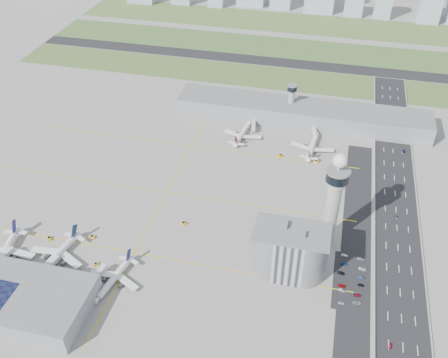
% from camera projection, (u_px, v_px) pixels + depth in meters
% --- Properties ---
extents(ground, '(1000.00, 1000.00, 0.00)m').
position_uv_depth(ground, '(211.00, 230.00, 316.74)').
color(ground, gray).
extents(grass_strip_0, '(480.00, 50.00, 0.08)m').
position_uv_depth(grass_strip_0, '(249.00, 75.00, 494.22)').
color(grass_strip_0, '#536A32').
rests_on(grass_strip_0, ground).
extents(grass_strip_1, '(480.00, 60.00, 0.08)m').
position_uv_depth(grass_strip_1, '(263.00, 46.00, 552.14)').
color(grass_strip_1, '#41602D').
rests_on(grass_strip_1, ground).
extents(grass_strip_2, '(480.00, 70.00, 0.08)m').
position_uv_depth(grass_strip_2, '(274.00, 21.00, 613.92)').
color(grass_strip_2, '#4D6630').
rests_on(grass_strip_2, ground).
extents(runway, '(480.00, 22.00, 0.10)m').
position_uv_depth(runway, '(256.00, 60.00, 522.78)').
color(runway, black).
rests_on(runway, ground).
extents(highway, '(28.00, 500.00, 0.10)m').
position_uv_depth(highway, '(399.00, 261.00, 295.29)').
color(highway, black).
rests_on(highway, ground).
extents(barrier_left, '(0.60, 500.00, 1.20)m').
position_uv_depth(barrier_left, '(375.00, 257.00, 297.56)').
color(barrier_left, '#9E9E99').
rests_on(barrier_left, ground).
extents(barrier_right, '(0.60, 500.00, 1.20)m').
position_uv_depth(barrier_right, '(424.00, 265.00, 292.34)').
color(barrier_right, '#9E9E99').
rests_on(barrier_right, ground).
extents(landside_road, '(18.00, 260.00, 0.08)m').
position_uv_depth(landside_road, '(355.00, 266.00, 292.23)').
color(landside_road, black).
rests_on(landside_road, ground).
extents(parking_lot, '(20.00, 44.00, 0.10)m').
position_uv_depth(parking_lot, '(351.00, 281.00, 283.33)').
color(parking_lot, black).
rests_on(parking_lot, ground).
extents(taxiway_line_h_0, '(260.00, 0.60, 0.01)m').
position_uv_depth(taxiway_line_h_0, '(134.00, 253.00, 301.02)').
color(taxiway_line_h_0, yellow).
rests_on(taxiway_line_h_0, ground).
extents(taxiway_line_h_1, '(260.00, 0.60, 0.01)m').
position_uv_depth(taxiway_line_h_1, '(167.00, 192.00, 347.36)').
color(taxiway_line_h_1, yellow).
rests_on(taxiway_line_h_1, ground).
extents(taxiway_line_h_2, '(260.00, 0.60, 0.01)m').
position_uv_depth(taxiway_line_h_2, '(191.00, 146.00, 393.70)').
color(taxiway_line_h_2, yellow).
rests_on(taxiway_line_h_2, ground).
extents(taxiway_line_v, '(0.60, 260.00, 0.01)m').
position_uv_depth(taxiway_line_v, '(167.00, 192.00, 347.36)').
color(taxiway_line_v, yellow).
rests_on(taxiway_line_v, ground).
extents(control_tower, '(14.00, 14.00, 64.50)m').
position_uv_depth(control_tower, '(334.00, 197.00, 288.23)').
color(control_tower, '#ADAAA5').
rests_on(control_tower, ground).
extents(secondary_tower, '(8.60, 8.60, 31.90)m').
position_uv_depth(secondary_tower, '(291.00, 99.00, 415.58)').
color(secondary_tower, '#ADAAA5').
rests_on(secondary_tower, ground).
extents(admin_building, '(42.00, 24.00, 33.50)m').
position_uv_depth(admin_building, '(290.00, 251.00, 280.77)').
color(admin_building, '#B2B2B7').
rests_on(admin_building, ground).
extents(terminal_pier, '(210.00, 32.00, 15.80)m').
position_uv_depth(terminal_pier, '(302.00, 113.00, 418.79)').
color(terminal_pier, gray).
rests_on(terminal_pier, ground).
extents(near_terminal, '(84.00, 42.00, 13.00)m').
position_uv_depth(near_terminal, '(12.00, 298.00, 265.90)').
color(near_terminal, gray).
rests_on(near_terminal, ground).
extents(airplane_near_a, '(44.53, 49.71, 12.19)m').
position_uv_depth(airplane_near_a, '(3.00, 251.00, 293.83)').
color(airplane_near_a, white).
rests_on(airplane_near_a, ground).
extents(airplane_near_b, '(43.53, 48.59, 11.91)m').
position_uv_depth(airplane_near_b, '(55.00, 253.00, 292.50)').
color(airplane_near_b, white).
rests_on(airplane_near_b, ground).
extents(airplane_near_c, '(38.00, 42.50, 10.46)m').
position_uv_depth(airplane_near_c, '(113.00, 276.00, 279.23)').
color(airplane_near_c, white).
rests_on(airplane_near_c, ground).
extents(airplane_far_a, '(35.89, 40.87, 10.52)m').
position_uv_depth(airplane_far_a, '(243.00, 131.00, 401.27)').
color(airplane_far_a, white).
rests_on(airplane_far_a, ground).
extents(airplane_far_b, '(37.22, 42.76, 11.26)m').
position_uv_depth(airplane_far_b, '(313.00, 143.00, 386.13)').
color(airplane_far_b, white).
rests_on(airplane_far_b, ground).
extents(jet_bridge_near_1, '(5.39, 14.31, 5.70)m').
position_uv_depth(jet_bridge_near_1, '(43.00, 275.00, 283.37)').
color(jet_bridge_near_1, silver).
rests_on(jet_bridge_near_1, ground).
extents(jet_bridge_near_2, '(5.39, 14.31, 5.70)m').
position_uv_depth(jet_bridge_near_2, '(91.00, 284.00, 277.78)').
color(jet_bridge_near_2, silver).
rests_on(jet_bridge_near_2, ground).
extents(jet_bridge_far_0, '(5.39, 14.31, 5.70)m').
position_uv_depth(jet_bridge_far_0, '(254.00, 122.00, 416.59)').
color(jet_bridge_far_0, silver).
rests_on(jet_bridge_far_0, ground).
extents(jet_bridge_far_1, '(5.39, 14.31, 5.70)m').
position_uv_depth(jet_bridge_far_1, '(314.00, 130.00, 407.27)').
color(jet_bridge_far_1, silver).
rests_on(jet_bridge_far_1, ground).
extents(tug_0, '(3.67, 4.03, 1.93)m').
position_uv_depth(tug_0, '(49.00, 238.00, 309.61)').
color(tug_0, gold).
rests_on(tug_0, ground).
extents(tug_1, '(3.41, 3.32, 1.64)m').
position_uv_depth(tug_1, '(96.00, 264.00, 292.57)').
color(tug_1, gold).
rests_on(tug_1, ground).
extents(tug_2, '(3.58, 2.52, 2.04)m').
position_uv_depth(tug_2, '(92.00, 237.00, 310.55)').
color(tug_2, yellow).
rests_on(tug_2, ground).
extents(tug_3, '(4.15, 3.93, 1.99)m').
position_uv_depth(tug_3, '(183.00, 223.00, 320.43)').
color(tug_3, yellow).
rests_on(tug_3, ground).
extents(tug_4, '(4.01, 3.93, 1.94)m').
position_uv_depth(tug_4, '(280.00, 156.00, 381.31)').
color(tug_4, '#E8A503').
rests_on(tug_4, ground).
extents(tug_5, '(4.10, 3.43, 2.04)m').
position_uv_depth(tug_5, '(316.00, 161.00, 375.03)').
color(tug_5, gold).
rests_on(tug_5, ground).
extents(car_lot_0, '(3.51, 1.42, 1.20)m').
position_uv_depth(car_lot_0, '(341.00, 303.00, 270.25)').
color(car_lot_0, silver).
rests_on(car_lot_0, ground).
extents(car_lot_1, '(4.12, 1.96, 1.31)m').
position_uv_depth(car_lot_1, '(342.00, 290.00, 277.26)').
color(car_lot_1, '#9799A1').
rests_on(car_lot_1, ground).
extents(car_lot_2, '(4.23, 2.13, 1.15)m').
position_uv_depth(car_lot_2, '(342.00, 286.00, 279.90)').
color(car_lot_2, '#AF080A').
rests_on(car_lot_2, ground).
extents(car_lot_3, '(4.60, 2.42, 1.27)m').
position_uv_depth(car_lot_3, '(341.00, 273.00, 287.44)').
color(car_lot_3, black).
rests_on(car_lot_3, ground).
extents(car_lot_4, '(3.99, 2.12, 1.29)m').
position_uv_depth(car_lot_4, '(344.00, 264.00, 293.05)').
color(car_lot_4, navy).
rests_on(car_lot_4, ground).
extents(car_lot_5, '(3.83, 1.50, 1.24)m').
position_uv_depth(car_lot_5, '(344.00, 255.00, 298.45)').
color(car_lot_5, silver).
rests_on(car_lot_5, ground).
extents(car_lot_6, '(5.05, 2.97, 1.32)m').
position_uv_depth(car_lot_6, '(357.00, 303.00, 270.22)').
color(car_lot_6, '#9798A4').
rests_on(car_lot_6, ground).
extents(car_lot_7, '(4.34, 2.21, 1.21)m').
position_uv_depth(car_lot_7, '(358.00, 295.00, 274.55)').
color(car_lot_7, maroon).
rests_on(car_lot_7, ground).
extents(car_lot_8, '(3.55, 1.55, 1.19)m').
position_uv_depth(car_lot_8, '(361.00, 285.00, 280.31)').
color(car_lot_8, black).
rests_on(car_lot_8, ground).
extents(car_lot_9, '(3.51, 1.50, 1.12)m').
position_uv_depth(car_lot_9, '(362.00, 278.00, 284.47)').
color(car_lot_9, navy).
rests_on(car_lot_9, ground).
extents(car_lot_10, '(4.70, 2.70, 1.23)m').
position_uv_depth(car_lot_10, '(362.00, 269.00, 289.80)').
color(car_lot_10, white).
rests_on(car_lot_10, ground).
extents(car_lot_11, '(4.42, 1.86, 1.27)m').
position_uv_depth(car_lot_11, '(361.00, 259.00, 296.19)').
color(car_lot_11, '#969696').
rests_on(car_lot_11, ground).
extents(car_hw_0, '(1.94, 3.66, 1.19)m').
position_uv_depth(car_hw_0, '(390.00, 346.00, 249.07)').
color(car_hw_0, '#AC122A').
rests_on(car_hw_0, ground).
extents(car_hw_1, '(1.70, 3.74, 1.19)m').
position_uv_depth(car_hw_1, '(396.00, 218.00, 325.12)').
color(car_hw_1, black).
rests_on(car_hw_1, ground).
extents(car_hw_2, '(2.33, 4.49, 1.21)m').
position_uv_depth(car_hw_2, '(404.00, 151.00, 386.47)').
color(car_hw_2, navy).
rests_on(car_hw_2, ground).
extents(car_hw_4, '(1.83, 3.50, 1.14)m').
position_uv_depth(car_hw_4, '(383.00, 111.00, 435.78)').
color(car_hw_4, '#9A9A9A').
rests_on(car_hw_4, ground).
extents(skyline_bldg_10, '(23.01, 18.41, 27.75)m').
position_uv_depth(skyline_bldg_10, '(354.00, 4.00, 621.88)').
color(skyline_bldg_10, '#9EADC1').
rests_on(skyline_bldg_10, ground).
extents(skyline_bldg_11, '(20.22, 16.18, 38.97)m').
position_uv_depth(skyline_bldg_11, '(384.00, 2.00, 611.69)').
color(skyline_bldg_11, '#9EADC1').
rests_on(skyline_bldg_11, ground).
extents(skyline_bldg_12, '(26.14, 20.92, 46.89)m').
position_uv_depth(skyline_bldg_12, '(431.00, 3.00, 597.65)').
color(skyline_bldg_12, '#9EADC1').
rests_on(skyline_bldg_12, ground).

